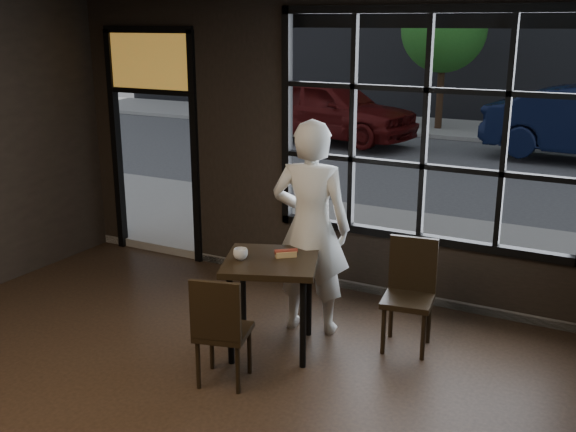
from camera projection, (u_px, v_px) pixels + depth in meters
The scene contains 11 objects.
window_frame at pixel (425, 129), 6.45m from camera, with size 3.06×0.12×2.28m, color black.
stained_transom at pixel (150, 61), 7.78m from camera, with size 1.20×0.06×0.70m, color orange.
street_asphalt at pixel (555, 101), 24.88m from camera, with size 60.00×41.00×0.04m, color #545456.
cafe_table at pixel (271, 304), 5.85m from camera, with size 0.78×0.78×0.84m, color black.
chair_near at pixel (223, 328), 5.30m from camera, with size 0.40×0.40×0.92m, color black.
chair_window at pixel (408, 297), 5.84m from camera, with size 0.42×0.42×0.97m, color black.
man at pixel (311, 228), 6.10m from camera, with size 0.72×0.47×1.98m, color silver.
hotdog at pixel (286, 254), 5.78m from camera, with size 0.20×0.08×0.06m, color tan, non-canonical shape.
cup at pixel (240, 254), 5.71m from camera, with size 0.12×0.12×0.10m, color silver.
maroon_car at pixel (331, 109), 15.81m from camera, with size 1.67×4.16×1.42m, color #4D0D0C.
tree_left at pixel (444, 30), 16.97m from camera, with size 2.15×2.15×3.67m.
Camera 1 is at (3.05, -2.79, 2.78)m, focal length 42.00 mm.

